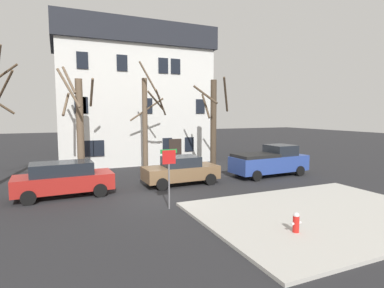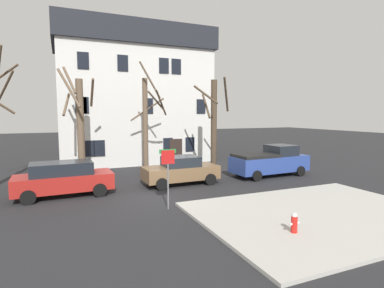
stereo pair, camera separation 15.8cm
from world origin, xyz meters
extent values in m
plane|color=#262628|center=(0.00, 0.00, 0.00)|extent=(120.00, 120.00, 0.00)
cube|color=#B7B5AD|center=(5.48, -5.21, 0.06)|extent=(10.05, 7.36, 0.12)
cube|color=white|center=(1.83, 12.99, 4.80)|extent=(12.49, 7.17, 9.60)
cube|color=#23262D|center=(1.83, 12.99, 10.53)|extent=(12.99, 7.67, 1.86)
cube|color=#2D231E|center=(4.49, 9.35, 1.05)|extent=(1.10, 0.12, 2.10)
cube|color=black|center=(-2.39, 9.36, 1.60)|extent=(0.80, 0.08, 1.20)
cube|color=black|center=(-1.62, 9.36, 1.60)|extent=(0.80, 0.08, 1.20)
cube|color=black|center=(3.82, 9.36, 1.60)|extent=(0.80, 0.08, 1.20)
cube|color=black|center=(5.78, 9.36, 1.60)|extent=(0.80, 0.08, 1.20)
cube|color=black|center=(-2.82, 9.36, 4.80)|extent=(0.80, 0.08, 1.20)
cube|color=black|center=(-2.68, 9.36, 4.80)|extent=(0.80, 0.08, 1.20)
cube|color=black|center=(2.18, 9.36, 4.80)|extent=(0.80, 0.08, 1.20)
cube|color=black|center=(6.81, 9.36, 4.80)|extent=(0.80, 0.08, 1.20)
cube|color=black|center=(-2.57, 9.36, 8.00)|extent=(0.80, 0.08, 1.20)
cube|color=black|center=(0.26, 9.36, 8.00)|extent=(0.80, 0.08, 1.20)
cube|color=black|center=(3.53, 9.36, 8.00)|extent=(0.80, 0.08, 1.20)
cube|color=black|center=(4.58, 9.36, 8.00)|extent=(0.80, 0.08, 1.20)
cylinder|color=brown|center=(-7.12, 5.97, 5.59)|extent=(1.37, 2.11, 1.96)
cylinder|color=brown|center=(-3.07, 6.46, 3.19)|extent=(0.45, 0.45, 6.38)
cylinder|color=brown|center=(-3.64, 6.16, 6.25)|extent=(0.79, 1.32, 1.76)
cylinder|color=brown|center=(-3.70, 5.89, 5.75)|extent=(1.33, 1.46, 2.45)
cylinder|color=brown|center=(-2.30, 6.47, 5.53)|extent=(0.18, 1.67, 1.74)
cylinder|color=brown|center=(-3.86, 6.66, 4.79)|extent=(0.59, 1.70, 1.53)
cylinder|color=brown|center=(1.19, 6.46, 3.31)|extent=(0.36, 0.36, 6.61)
cylinder|color=brown|center=(1.36, 5.73, 6.41)|extent=(1.59, 0.49, 2.37)
cylinder|color=brown|center=(1.78, 5.73, 5.04)|extent=(1.59, 1.33, 1.30)
cylinder|color=brown|center=(2.15, 5.82, 4.92)|extent=(1.42, 2.05, 1.71)
cylinder|color=brown|center=(1.63, 7.59, 4.49)|extent=(2.36, 1.02, 1.72)
cylinder|color=#4C3D2D|center=(5.85, 5.13, 3.28)|extent=(0.43, 0.43, 6.57)
cylinder|color=#4C3D2D|center=(5.25, 5.15, 4.72)|extent=(0.20, 1.34, 1.75)
cylinder|color=#4C3D2D|center=(4.97, 4.69, 5.49)|extent=(1.06, 1.91, 1.37)
cylinder|color=#4C3D2D|center=(6.53, 4.60, 5.51)|extent=(1.26, 1.55, 2.34)
cube|color=#AD231E|center=(-4.20, 2.21, 0.72)|extent=(4.79, 2.06, 0.81)
cube|color=#1E232B|center=(-4.29, 2.21, 1.44)|extent=(2.99, 1.77, 0.62)
cylinder|color=black|center=(-2.63, 3.21, 0.34)|extent=(0.69, 0.25, 0.68)
cylinder|color=black|center=(-2.55, 1.33, 0.34)|extent=(0.69, 0.25, 0.68)
cylinder|color=black|center=(-5.84, 3.09, 0.34)|extent=(0.69, 0.25, 0.68)
cylinder|color=black|center=(-5.77, 1.21, 0.34)|extent=(0.69, 0.25, 0.68)
cube|color=brown|center=(2.20, 2.29, 0.71)|extent=(4.46, 1.92, 0.77)
cube|color=#1E232B|center=(2.20, 2.29, 1.38)|extent=(2.07, 1.65, 0.58)
cylinder|color=black|center=(3.68, 3.24, 0.34)|extent=(0.68, 0.23, 0.68)
cylinder|color=black|center=(3.72, 1.41, 0.34)|extent=(0.68, 0.23, 0.68)
cylinder|color=black|center=(0.68, 3.17, 0.34)|extent=(0.68, 0.23, 0.68)
cylinder|color=black|center=(0.72, 1.34, 0.34)|extent=(0.68, 0.23, 0.68)
cube|color=#2D4799|center=(8.60, 2.24, 0.84)|extent=(5.42, 2.20, 1.03)
cube|color=#1E232B|center=(9.56, 2.28, 1.70)|extent=(1.78, 1.81, 0.70)
cube|color=black|center=(7.43, 2.19, 1.45)|extent=(2.86, 2.01, 0.20)
cylinder|color=black|center=(10.37, 3.31, 0.34)|extent=(0.69, 0.25, 0.68)
cylinder|color=black|center=(10.46, 1.33, 0.34)|extent=(0.69, 0.25, 0.68)
cylinder|color=black|center=(6.74, 3.15, 0.34)|extent=(0.69, 0.25, 0.68)
cylinder|color=black|center=(6.83, 1.18, 0.34)|extent=(0.69, 0.25, 0.68)
cylinder|color=red|center=(2.98, -6.48, 0.41)|extent=(0.22, 0.22, 0.57)
sphere|color=silver|center=(2.98, -6.48, 0.71)|extent=(0.21, 0.21, 0.21)
cylinder|color=silver|center=(2.82, -6.48, 0.44)|extent=(0.10, 0.09, 0.09)
cylinder|color=silver|center=(3.14, -6.48, 0.44)|extent=(0.10, 0.09, 0.09)
cylinder|color=slate|center=(-0.02, -1.91, 1.31)|extent=(0.07, 0.07, 2.61)
cube|color=red|center=(-0.02, -1.93, 2.31)|extent=(0.60, 0.03, 0.60)
cube|color=#1E8C38|center=(-0.02, -1.89, 2.56)|extent=(0.76, 0.02, 0.18)
torus|color=black|center=(-4.35, 6.22, 0.36)|extent=(0.71, 0.13, 0.71)
torus|color=black|center=(-5.38, 6.10, 0.36)|extent=(0.71, 0.13, 0.71)
cylinder|color=maroon|center=(-4.86, 6.16, 0.58)|extent=(0.99, 0.16, 0.19)
cylinder|color=maroon|center=(-5.06, 6.13, 0.81)|extent=(0.09, 0.05, 0.45)
camera|label=1|loc=(-4.42, -14.41, 4.20)|focal=28.74mm
camera|label=2|loc=(-4.28, -14.48, 4.20)|focal=28.74mm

